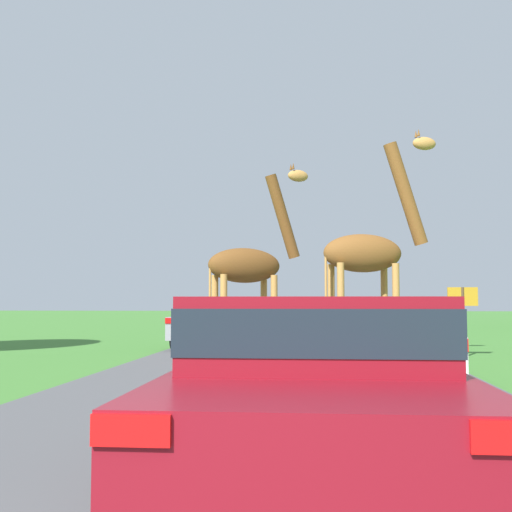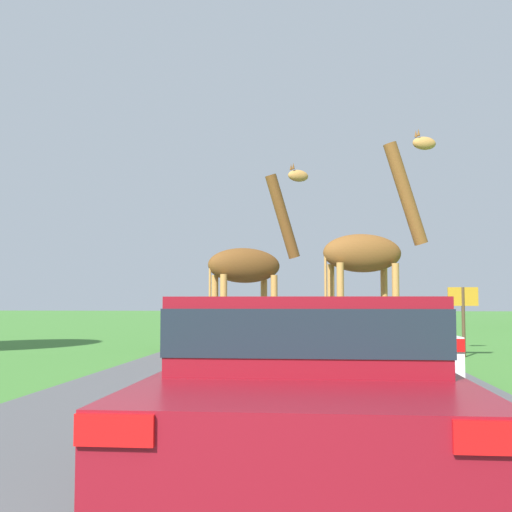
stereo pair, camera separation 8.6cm
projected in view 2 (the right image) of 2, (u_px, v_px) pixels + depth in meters
road at (304, 328)px, 30.81m from camera, size 6.79×120.00×0.00m
giraffe_near_road at (250, 265)px, 15.56m from camera, size 2.57×1.70×4.79m
giraffe_companion at (370, 251)px, 14.09m from camera, size 2.72×1.27×5.20m
car_lead_maroon at (308, 382)px, 4.68m from camera, size 1.92×4.13×1.35m
car_queue_right at (211, 321)px, 18.53m from camera, size 1.72×3.96×1.36m
car_queue_left at (373, 340)px, 9.74m from camera, size 1.74×4.50×1.34m
car_far_ahead at (268, 315)px, 27.50m from camera, size 1.81×4.43×1.27m
car_verge_right at (316, 318)px, 22.49m from camera, size 1.77×4.77×1.30m
car_rear_follower at (348, 313)px, 32.43m from camera, size 1.78×3.98×1.33m
sign_post at (463, 308)px, 15.08m from camera, size 0.70×0.08×1.64m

